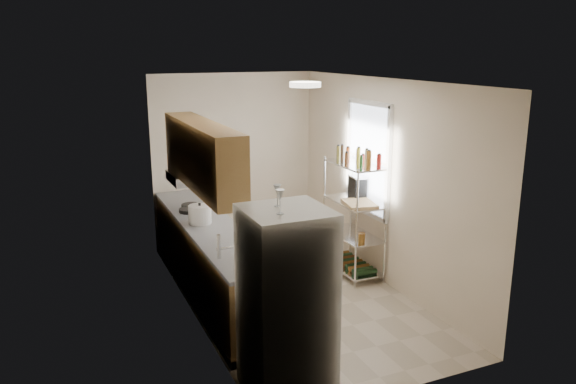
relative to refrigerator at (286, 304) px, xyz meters
name	(u,v)px	position (x,y,z in m)	size (l,w,h in m)	color
room	(293,193)	(0.87, 1.79, 0.46)	(2.52, 4.42, 2.62)	#C3B39E
counter_run	(210,259)	(-0.05, 2.23, -0.39)	(0.63, 3.51, 0.90)	#9D7B43
upper_cabinets	(202,155)	(-0.18, 1.89, 0.97)	(0.33, 2.20, 0.72)	#9D7B43
range_hood	(191,177)	(-0.13, 2.69, 0.55)	(0.50, 0.60, 0.12)	#B7BABC
window	(368,159)	(2.10, 2.14, 0.71)	(0.06, 1.00, 1.46)	white
bakers_rack	(355,194)	(1.88, 2.09, 0.27)	(0.45, 0.90, 1.73)	silver
ceiling_dome	(305,84)	(0.87, 1.49, 1.73)	(0.34, 0.34, 0.06)	white
refrigerator	(286,304)	(0.00, 0.00, 0.00)	(0.69, 0.69, 1.68)	silver
wine_glass_a	(280,202)	(-0.10, -0.11, 0.94)	(0.07, 0.07, 0.20)	silver
wine_glass_b	(277,195)	(-0.03, 0.11, 0.93)	(0.07, 0.07, 0.18)	silver
rice_cooker	(200,214)	(-0.13, 2.32, 0.17)	(0.27, 0.27, 0.22)	white
frying_pan_large	(189,210)	(-0.13, 2.84, 0.08)	(0.26, 0.26, 0.05)	black
frying_pan_small	(191,206)	(-0.07, 3.02, 0.09)	(0.24, 0.24, 0.05)	black
cutting_board	(359,203)	(1.85, 1.92, 0.19)	(0.36, 0.47, 0.03)	tan
espresso_machine	(357,187)	(2.00, 2.23, 0.32)	(0.17, 0.25, 0.29)	black
storage_bag	(337,224)	(1.77, 2.35, -0.20)	(0.09, 0.13, 0.15)	#A83514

